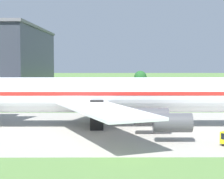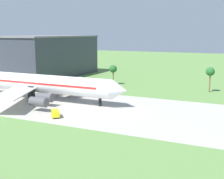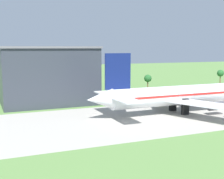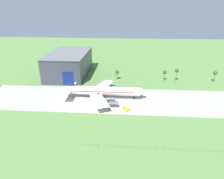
# 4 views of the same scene
# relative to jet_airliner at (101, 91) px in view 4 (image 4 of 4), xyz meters

# --- Properties ---
(ground_plane) EXTENTS (600.00, 600.00, 0.00)m
(ground_plane) POSITION_rel_jet_airliner_xyz_m (37.64, -1.90, -6.01)
(ground_plane) COLOR #5B8442
(taxiway_strip) EXTENTS (320.00, 44.00, 0.02)m
(taxiway_strip) POSITION_rel_jet_airliner_xyz_m (37.64, -1.90, -6.00)
(taxiway_strip) COLOR #A8A399
(taxiway_strip) RESTS_ON ground_plane
(jet_airliner) EXTENTS (68.79, 53.08, 20.50)m
(jet_airliner) POSITION_rel_jet_airliner_xyz_m (0.00, 0.00, 0.00)
(jet_airliner) COLOR white
(jet_airliner) RESTS_ON ground_plane
(baggage_tug) EXTENTS (4.32, 4.42, 2.12)m
(baggage_tug) POSITION_rel_jet_airliner_xyz_m (19.03, -17.82, -4.86)
(baggage_tug) COLOR black
(baggage_tug) RESTS_ON ground_plane
(perimeter_fence) EXTENTS (80.10, 0.10, 2.10)m
(perimeter_fence) POSITION_rel_jet_airliner_xyz_m (37.64, -56.90, -4.57)
(perimeter_fence) COLOR slate
(perimeter_fence) RESTS_ON ground_plane
(no_stopping_sign) EXTENTS (0.44, 0.08, 1.68)m
(no_stopping_sign) POSITION_rel_jet_airliner_xyz_m (49.70, -57.20, -4.96)
(no_stopping_sign) COLOR gray
(no_stopping_sign) RESTS_ON ground_plane
(terminal_building) EXTENTS (36.72, 61.20, 22.68)m
(terminal_building) POSITION_rel_jet_airliner_xyz_m (-38.84, 53.26, 5.34)
(terminal_building) COLOR #333842
(terminal_building) RESTS_ON ground_plane
(palm_tree_row) EXTENTS (92.47, 3.60, 12.32)m
(palm_tree_row) POSITION_rel_jet_airliner_xyz_m (56.91, 41.50, 2.70)
(palm_tree_row) COLOR brown
(palm_tree_row) RESTS_ON ground_plane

